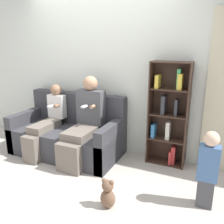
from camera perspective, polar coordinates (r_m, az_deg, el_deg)
name	(u,v)px	position (r m, az deg, el deg)	size (l,w,h in m)	color
ground_plane	(69,172)	(3.45, -10.33, -14.02)	(14.00, 14.00, 0.00)	#BCB2A8
back_wall	(101,72)	(3.88, -2.69, 9.51)	(10.00, 0.06, 2.55)	silver
couch	(68,135)	(3.92, -10.45, -5.37)	(1.73, 0.87, 0.93)	#38383D
adult_seated	(84,119)	(3.53, -6.65, -1.72)	(0.42, 0.81, 1.26)	#70665B
child_seated	(47,121)	(3.90, -15.43, -2.04)	(0.29, 0.82, 1.08)	#70665B
toddler_standing	(208,168)	(2.75, 22.09, -12.44)	(0.21, 0.16, 0.87)	#47474C
bookshelf	(169,114)	(3.48, 13.53, -0.47)	(0.55, 0.26, 1.49)	#3D281E
teddy_bear	(108,194)	(2.69, -1.01, -19.17)	(0.17, 0.14, 0.34)	brown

